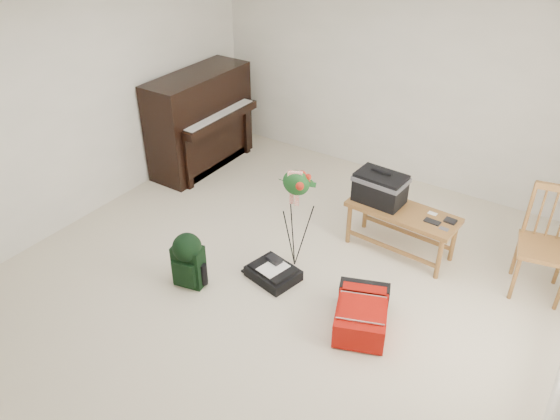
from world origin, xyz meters
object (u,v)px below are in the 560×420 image
Objects in this scene: piano at (201,123)px; red_suitcase at (364,311)px; bench at (387,196)px; green_backpack at (188,258)px; black_duffel at (273,272)px; flower_stand at (295,220)px; dining_chair at (546,245)px.

red_suitcase is at bearing -26.37° from piano.
bench is 2.01× the size of green_backpack.
black_duffel is at bearing 27.29° from green_backpack.
piano is at bearing 131.00° from flower_stand.
bench is 2.07m from green_backpack.
red_suitcase reaches higher than black_duffel.
flower_stand is at bearing 90.81° from black_duffel.
bench is 1.08× the size of dining_chair.
bench is 2.15× the size of black_duffel.
piano reaches higher than flower_stand.
green_backpack reaches higher than red_suitcase.
green_backpack is at bearing -159.26° from dining_chair.
piano is 2.51m from green_backpack.
black_duffel is (-2.16, -1.25, -0.44)m from dining_chair.
bench is 1.32m from red_suitcase.
green_backpack is 0.51× the size of flower_stand.
dining_chair is at bearing 9.02° from bench.
green_backpack is (-1.27, -1.61, -0.29)m from bench.
bench is 1.48× the size of red_suitcase.
piano is at bearing 165.42° from dining_chair.
green_backpack is (-1.63, -0.43, 0.17)m from red_suitcase.
flower_stand is (0.06, 0.30, 0.47)m from black_duffel.
flower_stand is at bearing 137.24° from red_suitcase.
black_duffel is 0.56m from flower_stand.
piano is 2.80m from bench.
flower_stand is at bearing -122.75° from bench.
dining_chair is 2.30m from flower_stand.
red_suitcase is 1.45× the size of black_duffel.
bench is (2.77, -0.38, 0.01)m from piano.
black_duffel is (-1.01, 0.08, -0.07)m from red_suitcase.
bench reaches higher than red_suitcase.
piano reaches higher than bench.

